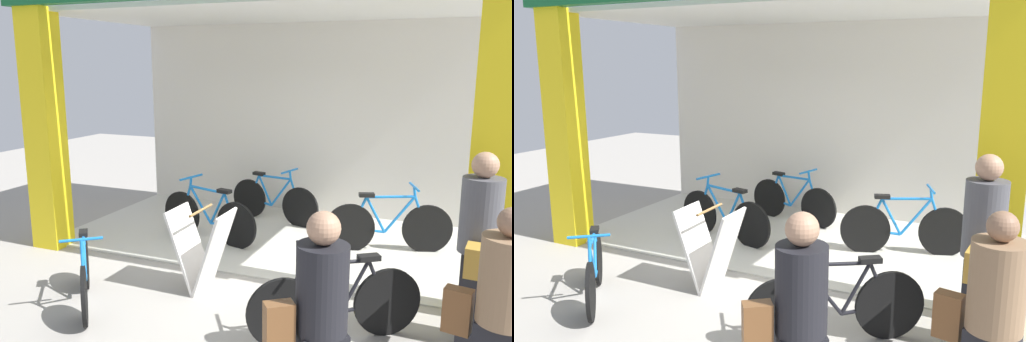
{
  "view_description": "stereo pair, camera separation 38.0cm",
  "coord_description": "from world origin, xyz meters",
  "views": [
    {
      "loc": [
        2.55,
        -5.45,
        2.54
      ],
      "look_at": [
        0.0,
        0.76,
        1.15
      ],
      "focal_mm": 36.66,
      "sensor_mm": 36.0,
      "label": 1
    },
    {
      "loc": [
        2.9,
        -5.3,
        2.54
      ],
      "look_at": [
        0.0,
        0.76,
        1.15
      ],
      "focal_mm": 36.66,
      "sensor_mm": 36.0,
      "label": 2
    }
  ],
  "objects": [
    {
      "name": "ground_plane",
      "position": [
        0.0,
        0.0,
        0.0
      ],
      "size": [
        20.05,
        20.05,
        0.0
      ],
      "primitive_type": "plane",
      "color": "#9E9991",
      "rests_on": "ground"
    },
    {
      "name": "shop_facade",
      "position": [
        0.0,
        1.65,
        2.11
      ],
      "size": [
        6.22,
        3.36,
        3.9
      ],
      "color": "beige",
      "rests_on": "ground"
    },
    {
      "name": "pedestrian_2",
      "position": [
        2.85,
        -1.81,
        0.84
      ],
      "size": [
        0.61,
        0.43,
        1.63
      ],
      "color": "black",
      "rests_on": "ground"
    },
    {
      "name": "sandwich_board_sign",
      "position": [
        -0.14,
        -0.51,
        0.47
      ],
      "size": [
        0.67,
        0.52,
        0.96
      ],
      "color": "silver",
      "rests_on": "ground"
    },
    {
      "name": "bicycle_parked_1",
      "position": [
        1.54,
        -1.05,
        0.37
      ],
      "size": [
        1.42,
        0.99,
        0.93
      ],
      "color": "black",
      "rests_on": "ground"
    },
    {
      "name": "bicycle_inside_0",
      "position": [
        1.63,
        1.51,
        0.38
      ],
      "size": [
        1.63,
        0.63,
        0.94
      ],
      "color": "black",
      "rests_on": "ground"
    },
    {
      "name": "bicycle_parked_0",
      "position": [
        -1.11,
        -1.33,
        0.33
      ],
      "size": [
        0.99,
        1.21,
        0.84
      ],
      "color": "black",
      "rests_on": "ground"
    },
    {
      "name": "pedestrian_0",
      "position": [
        2.71,
        -0.62,
        0.93
      ],
      "size": [
        0.39,
        0.63,
        1.79
      ],
      "color": "black",
      "rests_on": "ground"
    },
    {
      "name": "pedestrian_1",
      "position": [
        1.79,
        -2.56,
        0.87
      ],
      "size": [
        0.55,
        0.49,
        1.68
      ],
      "color": "black",
      "rests_on": "ground"
    },
    {
      "name": "bicycle_inside_1",
      "position": [
        -0.83,
        0.97,
        0.37
      ],
      "size": [
        1.66,
        0.52,
        0.93
      ],
      "color": "black",
      "rests_on": "ground"
    },
    {
      "name": "bicycle_inside_2",
      "position": [
        -0.29,
        2.22,
        0.36
      ],
      "size": [
        1.6,
        0.51,
        0.9
      ],
      "color": "black",
      "rests_on": "ground"
    }
  ]
}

